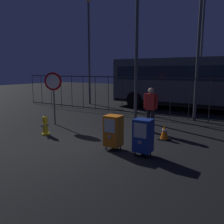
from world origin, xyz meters
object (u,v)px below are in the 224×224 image
(newspaper_box_primary, at_px, (143,135))
(street_light_near_left, at_px, (203,29))
(fire_hydrant, at_px, (45,125))
(stop_sign, at_px, (53,87))
(street_light_near_right, at_px, (137,18))
(street_light_far_left, at_px, (200,22))
(street_light_far_right, at_px, (89,44))
(bus_near, at_px, (202,81))
(pedestrian, at_px, (151,107))
(traffic_cone, at_px, (164,132))
(newspaper_box_secondary, at_px, (113,131))

(newspaper_box_primary, xyz_separation_m, street_light_near_left, (-0.65, 9.86, 4.22))
(fire_hydrant, distance_m, newspaper_box_primary, 3.92)
(fire_hydrant, relative_size, newspaper_box_primary, 0.73)
(stop_sign, bearing_deg, street_light_near_right, 45.59)
(fire_hydrant, height_order, newspaper_box_primary, newspaper_box_primary)
(street_light_far_left, relative_size, street_light_far_right, 1.09)
(street_light_near_right, bearing_deg, fire_hydrant, -112.41)
(bus_near, bearing_deg, street_light_near_left, 110.05)
(fire_hydrant, xyz_separation_m, newspaper_box_primary, (3.91, -0.13, 0.22))
(stop_sign, relative_size, pedestrian, 1.34)
(newspaper_box_primary, xyz_separation_m, traffic_cone, (-0.02, 1.80, -0.31))
(newspaper_box_secondary, xyz_separation_m, street_light_near_left, (0.31, 9.85, 4.22))
(traffic_cone, height_order, street_light_far_right, street_light_far_right)
(stop_sign, bearing_deg, newspaper_box_primary, -17.35)
(street_light_near_right, bearing_deg, street_light_far_right, 147.06)
(street_light_near_left, bearing_deg, traffic_cone, -85.56)
(newspaper_box_primary, relative_size, pedestrian, 0.61)
(newspaper_box_secondary, height_order, street_light_near_right, street_light_near_right)
(street_light_near_right, bearing_deg, stop_sign, -134.41)
(street_light_far_left, xyz_separation_m, street_light_far_right, (-7.54, 1.92, -0.31))
(street_light_near_left, bearing_deg, fire_hydrant, -108.54)
(newspaper_box_secondary, height_order, traffic_cone, newspaper_box_secondary)
(fire_hydrant, distance_m, street_light_far_left, 7.88)
(fire_hydrant, height_order, traffic_cone, fire_hydrant)
(stop_sign, distance_m, street_light_near_left, 9.87)
(fire_hydrant, height_order, street_light_far_left, street_light_far_left)
(newspaper_box_primary, bearing_deg, street_light_far_left, 89.01)
(newspaper_box_secondary, xyz_separation_m, street_light_near_right, (-1.30, 4.13, 4.01))
(traffic_cone, height_order, street_light_near_right, street_light_near_right)
(newspaper_box_secondary, bearing_deg, street_light_far_right, 130.91)
(stop_sign, xyz_separation_m, pedestrian, (4.00, 0.99, -0.65))
(pedestrian, xyz_separation_m, street_light_near_right, (-1.42, 1.64, 3.64))
(fire_hydrant, distance_m, pedestrian, 3.93)
(fire_hydrant, distance_m, street_light_near_right, 6.07)
(pedestrian, height_order, street_light_near_right, street_light_near_right)
(fire_hydrant, bearing_deg, traffic_cone, 23.28)
(newspaper_box_secondary, bearing_deg, newspaper_box_primary, -1.01)
(pedestrian, height_order, street_light_far_left, street_light_far_left)
(bus_near, height_order, street_light_near_right, street_light_near_right)
(pedestrian, bearing_deg, street_light_far_right, 142.87)
(street_light_far_left, bearing_deg, newspaper_box_primary, -90.99)
(pedestrian, bearing_deg, street_light_near_right, 130.90)
(pedestrian, bearing_deg, street_light_near_left, 88.55)
(fire_hydrant, bearing_deg, newspaper_box_secondary, -2.11)
(fire_hydrant, xyz_separation_m, pedestrian, (3.08, 2.38, 0.60))
(newspaper_box_secondary, xyz_separation_m, stop_sign, (-3.88, 1.49, 1.03))
(traffic_cone, xyz_separation_m, street_light_far_left, (0.12, 3.78, 4.12))
(bus_near, relative_size, street_light_near_left, 1.26)
(street_light_near_left, distance_m, street_light_far_left, 4.36)
(street_light_near_right, distance_m, street_light_far_right, 6.20)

